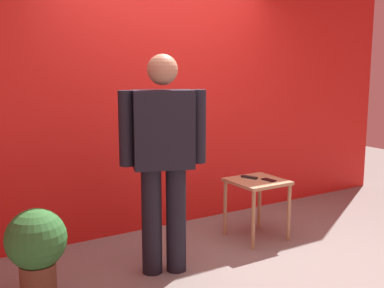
# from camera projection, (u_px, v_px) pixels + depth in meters

# --- Properties ---
(ground_plane) EXTENTS (12.00, 12.00, 0.00)m
(ground_plane) POSITION_uv_depth(u_px,v_px,m) (244.00, 270.00, 3.94)
(ground_plane) COLOR gray
(back_wall_red) EXTENTS (6.38, 0.12, 3.27)m
(back_wall_red) POSITION_uv_depth(u_px,v_px,m) (164.00, 71.00, 4.84)
(back_wall_red) COLOR red
(back_wall_red) RESTS_ON ground_plane
(standing_person) EXTENTS (0.70, 0.38, 1.78)m
(standing_person) POSITION_uv_depth(u_px,v_px,m) (163.00, 153.00, 3.76)
(standing_person) COLOR black
(standing_person) RESTS_ON ground_plane
(side_table) EXTENTS (0.50, 0.50, 0.59)m
(side_table) POSITION_uv_depth(u_px,v_px,m) (257.00, 189.00, 4.61)
(side_table) COLOR tan
(side_table) RESTS_ON ground_plane
(cell_phone) EXTENTS (0.08, 0.15, 0.01)m
(cell_phone) POSITION_uv_depth(u_px,v_px,m) (269.00, 180.00, 4.56)
(cell_phone) COLOR black
(cell_phone) RESTS_ON side_table
(tv_remote) EXTENTS (0.10, 0.17, 0.02)m
(tv_remote) POSITION_uv_depth(u_px,v_px,m) (249.00, 177.00, 4.66)
(tv_remote) COLOR black
(tv_remote) RESTS_ON side_table
(potted_plant) EXTENTS (0.44, 0.44, 0.69)m
(potted_plant) POSITION_uv_depth(u_px,v_px,m) (36.00, 247.00, 3.37)
(potted_plant) COLOR brown
(potted_plant) RESTS_ON ground_plane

